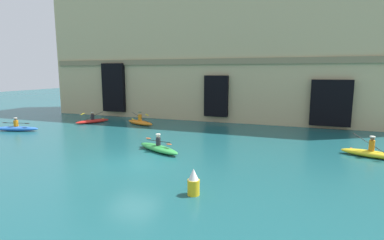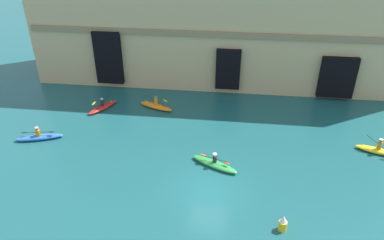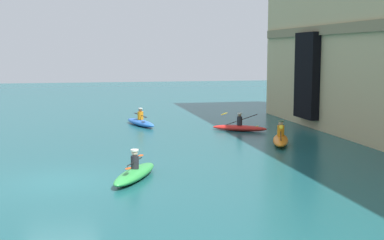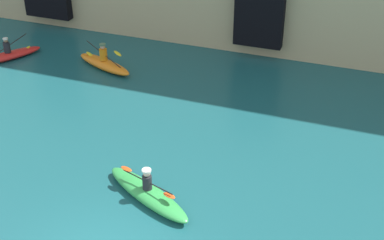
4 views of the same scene
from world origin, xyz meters
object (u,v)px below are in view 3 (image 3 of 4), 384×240
kayak_green (135,173)px  kayak_orange (281,139)px  kayak_red (239,127)px  kayak_blue (141,122)px

kayak_green → kayak_orange: bearing=-27.1°
kayak_green → kayak_red: size_ratio=1.12×
kayak_red → kayak_orange: bearing=128.1°
kayak_green → kayak_orange: 9.55m
kayak_blue → kayak_orange: size_ratio=1.11×
kayak_blue → kayak_green: 13.73m
kayak_blue → kayak_red: 6.22m
kayak_green → kayak_orange: kayak_orange is taller
kayak_orange → kayak_red: kayak_orange is taller
kayak_blue → kayak_red: size_ratio=1.17×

